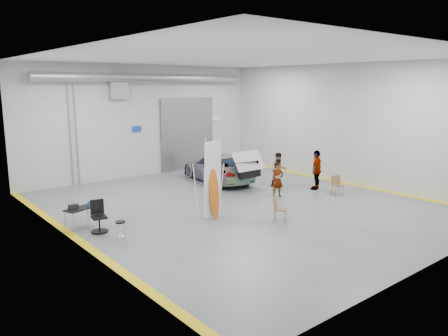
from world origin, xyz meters
TOP-DOWN VIEW (x-y plane):
  - ground at (0.00, 0.00)m, footprint 16.00×16.00m
  - room_shell at (0.24, 2.22)m, footprint 14.02×16.18m
  - sedan_car at (2.09, 4.15)m, footprint 2.80×5.24m
  - person_a at (2.16, -0.04)m, footprint 0.64×0.49m
  - person_b at (3.70, 1.36)m, footprint 1.01×0.92m
  - person_c at (4.62, -0.22)m, footprint 1.19×0.85m
  - surfboard_display at (-2.07, -0.79)m, footprint 0.87×0.33m
  - folding_chair_near at (-0.39, -2.63)m, footprint 0.61×0.67m
  - folding_chair_far at (4.48, -1.54)m, footprint 0.55×0.59m
  - shop_stool at (-5.81, -0.82)m, footprint 0.34×0.34m
  - work_table at (-6.31, 1.41)m, footprint 1.20×0.86m
  - office_chair at (-5.99, 0.48)m, footprint 0.58×0.59m
  - trunk_lid at (2.09, 1.91)m, footprint 1.68×1.02m

SIDE VIEW (x-z plane):
  - ground at x=0.00m, z-range 0.00..0.00m
  - folding_chair_far at x=4.48m, z-range -0.17..0.71m
  - folding_chair_near at x=-0.39m, z-range -0.18..0.76m
  - shop_stool at x=-5.81m, z-range 0.00..0.66m
  - office_chair at x=-5.99m, z-range -0.07..1.02m
  - work_table at x=-6.31m, z-range 0.24..1.13m
  - sedan_car at x=2.09m, z-range 0.00..1.44m
  - person_a at x=2.16m, z-range 0.00..1.57m
  - person_b at x=3.70m, z-range 0.00..1.67m
  - person_c at x=4.62m, z-range 0.00..1.90m
  - surfboard_display at x=-2.07m, z-range -0.29..2.80m
  - trunk_lid at x=2.09m, z-range 1.44..1.48m
  - room_shell at x=0.24m, z-range 1.07..7.08m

